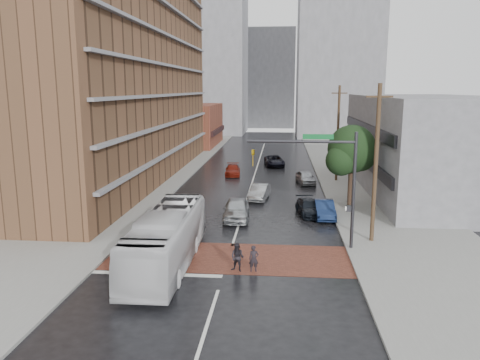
# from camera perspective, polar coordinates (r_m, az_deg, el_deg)

# --- Properties ---
(ground) EXTENTS (160.00, 160.00, 0.00)m
(ground) POSITION_cam_1_polar(r_m,az_deg,el_deg) (27.12, -1.54, -9.81)
(ground) COLOR black
(ground) RESTS_ON ground
(crosswalk) EXTENTS (14.00, 5.00, 0.02)m
(crosswalk) POSITION_cam_1_polar(r_m,az_deg,el_deg) (27.58, -1.42, -9.42)
(crosswalk) COLOR brown
(crosswalk) RESTS_ON ground
(sidewalk_west) EXTENTS (9.00, 90.00, 0.15)m
(sidewalk_west) POSITION_cam_1_polar(r_m,az_deg,el_deg) (53.08, -10.84, 0.49)
(sidewalk_west) COLOR gray
(sidewalk_west) RESTS_ON ground
(sidewalk_east) EXTENTS (9.00, 90.00, 0.15)m
(sidewalk_east) POSITION_cam_1_polar(r_m,az_deg,el_deg) (51.79, 14.46, 0.07)
(sidewalk_east) COLOR gray
(sidewalk_east) RESTS_ON ground
(apartment_block) EXTENTS (10.00, 44.00, 28.00)m
(apartment_block) POSITION_cam_1_polar(r_m,az_deg,el_deg) (52.18, -14.46, 15.52)
(apartment_block) COLOR brown
(apartment_block) RESTS_ON ground
(storefront_west) EXTENTS (8.00, 16.00, 7.00)m
(storefront_west) POSITION_cam_1_polar(r_m,az_deg,el_deg) (80.80, -5.67, 6.68)
(storefront_west) COLOR brown
(storefront_west) RESTS_ON ground
(building_east) EXTENTS (11.00, 26.00, 9.00)m
(building_east) POSITION_cam_1_polar(r_m,az_deg,el_deg) (47.44, 21.67, 4.06)
(building_east) COLOR gray
(building_east) RESTS_ON ground
(distant_tower_west) EXTENTS (18.00, 16.00, 32.00)m
(distant_tower_west) POSITION_cam_1_polar(r_m,az_deg,el_deg) (104.73, -4.42, 14.55)
(distant_tower_west) COLOR gray
(distant_tower_west) RESTS_ON ground
(distant_tower_east) EXTENTS (16.00, 14.00, 36.00)m
(distant_tower_east) POSITION_cam_1_polar(r_m,az_deg,el_deg) (98.14, 11.95, 15.75)
(distant_tower_east) COLOR gray
(distant_tower_east) RESTS_ON ground
(distant_tower_center) EXTENTS (12.00, 10.00, 24.00)m
(distant_tower_center) POSITION_cam_1_polar(r_m,az_deg,el_deg) (120.22, 3.72, 12.20)
(distant_tower_center) COLOR gray
(distant_tower_center) RESTS_ON ground
(street_tree) EXTENTS (4.20, 4.10, 6.90)m
(street_tree) POSITION_cam_1_polar(r_m,az_deg,el_deg) (37.94, 13.47, 3.31)
(street_tree) COLOR #332319
(street_tree) RESTS_ON ground
(signal_mast) EXTENTS (6.50, 0.30, 7.20)m
(signal_mast) POSITION_cam_1_polar(r_m,az_deg,el_deg) (28.25, 10.87, 0.81)
(signal_mast) COLOR #2D2D33
(signal_mast) RESTS_ON ground
(utility_pole_near) EXTENTS (1.60, 0.26, 10.00)m
(utility_pole_near) POSITION_cam_1_polar(r_m,az_deg,el_deg) (30.09, 16.22, 1.98)
(utility_pole_near) COLOR #473321
(utility_pole_near) RESTS_ON ground
(utility_pole_far) EXTENTS (1.60, 0.26, 10.00)m
(utility_pole_far) POSITION_cam_1_polar(r_m,az_deg,el_deg) (49.72, 11.84, 5.64)
(utility_pole_far) COLOR #473321
(utility_pole_far) RESTS_ON ground
(transit_bus) EXTENTS (2.74, 11.16, 3.10)m
(transit_bus) POSITION_cam_1_polar(r_m,az_deg,el_deg) (26.24, -8.91, -7.09)
(transit_bus) COLOR silver
(transit_bus) RESTS_ON ground
(pedestrian_a) EXTENTS (0.58, 0.44, 1.45)m
(pedestrian_a) POSITION_cam_1_polar(r_m,az_deg,el_deg) (25.37, 1.69, -9.58)
(pedestrian_a) COLOR black
(pedestrian_a) RESTS_ON ground
(pedestrian_b) EXTENTS (0.92, 0.81, 1.57)m
(pedestrian_b) POSITION_cam_1_polar(r_m,az_deg,el_deg) (25.38, -0.31, -9.42)
(pedestrian_b) COLOR black
(pedestrian_b) RESTS_ON ground
(car_travel_a) EXTENTS (2.10, 4.76, 1.59)m
(car_travel_a) POSITION_cam_1_polar(r_m,az_deg,el_deg) (35.06, -0.45, -3.57)
(car_travel_a) COLOR #ACB0B4
(car_travel_a) RESTS_ON ground
(car_travel_b) EXTENTS (1.96, 4.24, 1.35)m
(car_travel_b) POSITION_cam_1_polar(r_m,az_deg,el_deg) (41.39, 2.37, -1.47)
(car_travel_b) COLOR #9DA0A4
(car_travel_b) RESTS_ON ground
(car_travel_c) EXTENTS (1.98, 4.21, 1.19)m
(car_travel_c) POSITION_cam_1_polar(r_m,az_deg,el_deg) (52.84, -0.90, 1.21)
(car_travel_c) COLOR maroon
(car_travel_c) RESTS_ON ground
(suv_travel) EXTENTS (2.91, 5.07, 1.33)m
(suv_travel) POSITION_cam_1_polar(r_m,az_deg,el_deg) (59.47, 4.21, 2.37)
(suv_travel) COLOR black
(suv_travel) RESTS_ON ground
(car_parked_near) EXTENTS (1.52, 4.06, 1.32)m
(car_parked_near) POSITION_cam_1_polar(r_m,az_deg,el_deg) (36.13, 10.23, -3.53)
(car_parked_near) COLOR #16264E
(car_parked_near) RESTS_ON ground
(car_parked_mid) EXTENTS (2.27, 4.28, 1.18)m
(car_parked_mid) POSITION_cam_1_polar(r_m,az_deg,el_deg) (36.77, 8.42, -3.33)
(car_parked_mid) COLOR black
(car_parked_mid) RESTS_ON ground
(car_parked_far) EXTENTS (2.26, 4.18, 1.35)m
(car_parked_far) POSITION_cam_1_polar(r_m,az_deg,el_deg) (48.64, 7.98, 0.33)
(car_parked_far) COLOR #A3A6AB
(car_parked_far) RESTS_ON ground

